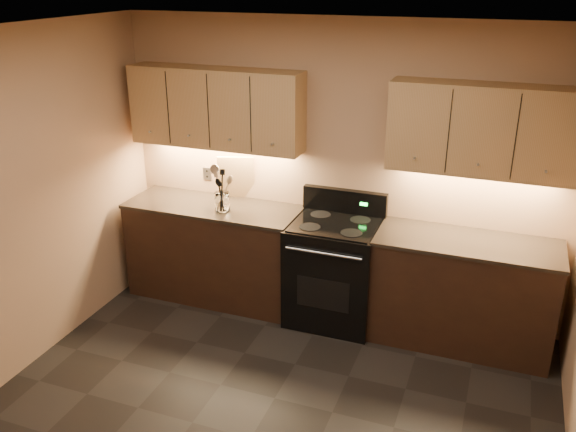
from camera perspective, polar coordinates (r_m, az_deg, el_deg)
name	(u,v)px	position (r m, az deg, el deg)	size (l,w,h in m)	color
ceiling	(239,41)	(3.27, -4.61, 15.98)	(4.00, 4.00, 0.00)	silver
wall_back	(338,170)	(5.40, 4.73, 4.30)	(4.00, 0.04, 2.60)	tan
counter_left	(215,251)	(5.82, -6.83, -3.25)	(1.62, 0.62, 0.93)	black
counter_right	(462,292)	(5.28, 16.01, -6.85)	(1.46, 0.62, 0.93)	black
stove	(334,270)	(5.41, 4.34, -5.08)	(0.76, 0.68, 1.14)	black
upper_cab_left	(216,108)	(5.52, -6.75, 10.00)	(1.60, 0.30, 0.70)	tan
upper_cab_right	(483,130)	(4.94, 17.80, 7.67)	(1.44, 0.30, 0.70)	tan
outlet_plate	(207,174)	(5.91, -7.57, 3.94)	(0.09, 0.01, 0.12)	#B2B5BA
utensil_crock	(222,202)	(5.48, -6.16, 1.28)	(0.18, 0.18, 0.17)	white
cutting_board	(236,177)	(5.72, -4.85, 3.65)	(0.34, 0.02, 0.43)	tan
wooden_spoon	(217,192)	(5.44, -6.62, 2.22)	(0.06, 0.06, 0.32)	tan
black_spoon	(223,191)	(5.45, -6.10, 2.31)	(0.06, 0.06, 0.33)	black
black_turner	(220,190)	(5.41, -6.34, 2.46)	(0.08, 0.08, 0.38)	black
steel_spatula	(224,190)	(5.42, -6.00, 2.46)	(0.08, 0.08, 0.37)	silver
steel_skimmer	(224,189)	(5.40, -6.00, 2.51)	(0.09, 0.09, 0.40)	silver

